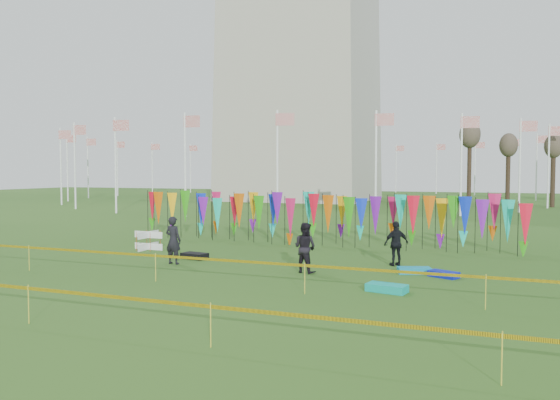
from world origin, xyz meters
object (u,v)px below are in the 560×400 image
(person_left, at_px, (173,240))
(kite_bag_blue, at_px, (444,274))
(kite_bag_turquoise, at_px, (387,288))
(box_kite, at_px, (148,241))
(person_mid, at_px, (305,248))
(person_right, at_px, (396,244))
(kite_bag_black, at_px, (195,256))
(kite_bag_teal, at_px, (414,270))

(person_left, distance_m, kite_bag_blue, 9.81)
(person_left, distance_m, kite_bag_turquoise, 8.61)
(box_kite, xyz_separation_m, kite_bag_blue, (12.76, -1.77, -0.32))
(kite_bag_turquoise, bearing_deg, person_mid, 147.61)
(person_left, height_order, person_right, person_left)
(person_right, height_order, kite_bag_blue, person_right)
(box_kite, bearing_deg, person_mid, -17.73)
(box_kite, relative_size, kite_bag_turquoise, 0.74)
(box_kite, distance_m, kite_bag_blue, 12.88)
(person_mid, height_order, kite_bag_turquoise, person_mid)
(person_right, bearing_deg, kite_bag_black, -28.62)
(kite_bag_teal, bearing_deg, box_kite, 172.97)
(kite_bag_blue, height_order, kite_bag_teal, kite_bag_teal)
(person_right, relative_size, kite_bag_blue, 1.75)
(person_left, relative_size, person_mid, 1.04)
(box_kite, height_order, kite_bag_black, box_kite)
(box_kite, bearing_deg, kite_bag_teal, -7.03)
(person_left, xyz_separation_m, person_right, (7.91, 2.63, -0.07))
(kite_bag_black, bearing_deg, person_left, -95.23)
(person_left, bearing_deg, person_right, -156.42)
(box_kite, distance_m, person_mid, 8.63)
(kite_bag_turquoise, relative_size, kite_bag_black, 1.12)
(person_mid, distance_m, kite_bag_black, 5.26)
(kite_bag_blue, bearing_deg, person_left, -174.16)
(box_kite, bearing_deg, kite_bag_black, -23.98)
(person_left, relative_size, kite_bag_turquoise, 1.58)
(box_kite, distance_m, kite_bag_black, 3.46)
(kite_bag_blue, distance_m, kite_bag_teal, 1.04)
(kite_bag_turquoise, xyz_separation_m, kite_bag_black, (-8.24, 3.24, 0.00))
(box_kite, height_order, kite_bag_blue, box_kite)
(person_left, distance_m, person_right, 8.34)
(person_left, distance_m, kite_bag_black, 1.58)
(person_right, relative_size, kite_bag_teal, 1.50)
(kite_bag_black, bearing_deg, kite_bag_teal, -0.33)
(person_left, xyz_separation_m, kite_bag_teal, (8.74, 1.31, -0.80))
(kite_bag_blue, bearing_deg, kite_bag_teal, 162.16)
(person_mid, relative_size, kite_bag_turquoise, 1.52)
(kite_bag_teal, bearing_deg, kite_bag_blue, -17.84)
(person_mid, xyz_separation_m, person_right, (2.72, 2.49, -0.04))
(box_kite, relative_size, kite_bag_black, 0.83)
(kite_bag_turquoise, distance_m, kite_bag_black, 8.86)
(person_mid, bearing_deg, person_left, 17.63)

